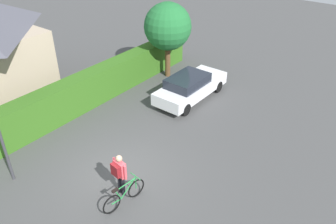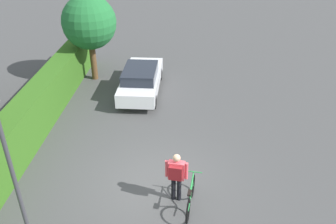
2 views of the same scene
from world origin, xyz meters
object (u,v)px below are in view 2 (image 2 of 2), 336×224
Objects in this scene: parked_car_near at (141,79)px; bicycle at (191,197)px; person_rider at (176,174)px; tree_kerbside at (89,23)px; street_lamp at (8,158)px.

parked_car_near reaches higher than bicycle.
bicycle is 1.05× the size of person_rider.
parked_car_near is at bearing -120.17° from tree_kerbside.
street_lamp is at bearing 168.72° from parked_car_near.
street_lamp is 1.04× the size of tree_kerbside.
person_rider reaches higher than parked_car_near.
street_lamp is at bearing -175.49° from tree_kerbside.
bicycle is at bearing -122.29° from person_rider.
parked_car_near is 2.65× the size of person_rider.
person_rider is at bearing -152.21° from tree_kerbside.
person_rider is 4.42m from street_lamp.
bicycle is (-7.14, -2.28, -0.33)m from parked_car_near.
tree_kerbside is at bearing 27.79° from person_rider.
street_lamp reaches higher than parked_car_near.
street_lamp reaches higher than person_rider.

